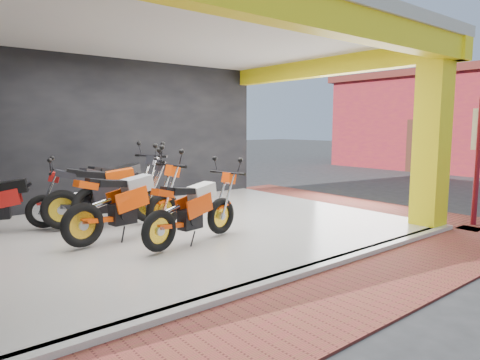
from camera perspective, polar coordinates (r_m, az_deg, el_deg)
The scene contains 16 objects.
ground at distance 6.44m, azimuth 1.48°, elevation -10.33°, with size 80.00×80.00×0.00m, color #2D2D30.
showroom_floor at distance 7.99m, azimuth -7.94°, elevation -6.52°, with size 8.00×6.00×0.10m, color silver.
showroom_ceiling at distance 7.94m, azimuth -8.41°, elevation 19.21°, with size 8.40×6.40×0.20m, color beige.
back_wall at distance 10.55m, azimuth -16.91°, elevation 5.89°, with size 8.20×0.20×3.50m, color black.
corner_column at distance 8.68m, azimuth 24.24°, elevation 5.34°, with size 0.50×0.50×3.50m, color yellow.
header_beam_front at distance 5.58m, azimuth 8.78°, elevation 21.21°, with size 8.40×0.30×0.40m, color yellow.
header_beam_right at distance 10.49m, azimuth 11.40°, elevation 14.54°, with size 0.30×6.40×0.40m, color yellow.
floor_kerb at distance 5.73m, azimuth 8.29°, elevation -12.15°, with size 8.00×0.20×0.10m, color silver.
paver_front at distance 5.28m, azimuth 14.71°, elevation -14.44°, with size 9.00×1.40×0.03m, color maroon.
paver_right at distance 11.20m, azimuth 13.59°, elevation -2.87°, with size 1.40×7.00×0.03m, color maroon.
signpost at distance 9.37m, azimuth 29.14°, elevation 2.71°, with size 0.14×0.33×2.47m.
moto_hero at distance 7.20m, azimuth -2.58°, elevation -2.46°, with size 2.07×0.77×1.26m, color #FF460A, non-canonical shape.
moto_row_a at distance 7.55m, azimuth -10.32°, elevation -1.62°, with size 2.27×0.84×1.39m, color #FF4B0A, non-canonical shape.
moto_row_b at distance 9.24m, azimuth -12.52°, elevation 0.12°, with size 2.37×0.88×1.45m, color black, non-canonical shape.
moto_row_c at distance 8.19m, azimuth -12.04°, elevation -0.79°, with size 2.36×0.87×1.44m, color black, non-canonical shape.
moto_row_d at distance 8.36m, azimuth -24.82°, elevation -1.84°, with size 2.03×0.75×1.24m, color red, non-canonical shape.
Camera 1 is at (-4.00, -4.66, 1.95)m, focal length 32.00 mm.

